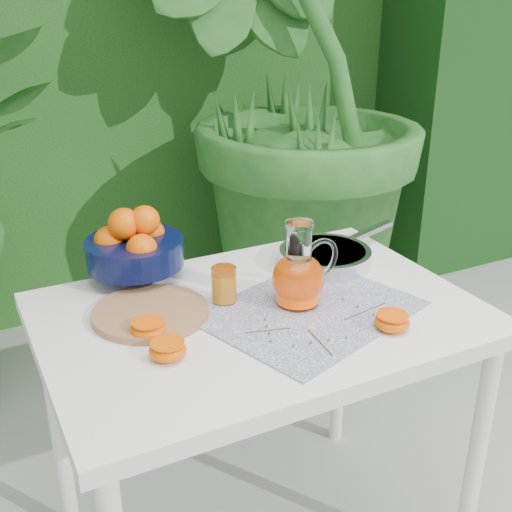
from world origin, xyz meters
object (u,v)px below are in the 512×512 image
white_table (260,340)px  cutting_board (151,313)px  fruit_bowl (134,246)px  saute_pan (326,256)px  juice_pitcher (299,276)px

white_table → cutting_board: 0.27m
fruit_bowl → saute_pan: (0.48, -0.15, -0.06)m
cutting_board → juice_pitcher: 0.35m
fruit_bowl → juice_pitcher: size_ratio=1.25×
white_table → fruit_bowl: bearing=124.3°
juice_pitcher → fruit_bowl: bearing=133.6°
cutting_board → saute_pan: size_ratio=0.59×
cutting_board → saute_pan: (0.51, 0.06, 0.02)m
juice_pitcher → saute_pan: bearing=42.2°
white_table → fruit_bowl: fruit_bowl is taller
fruit_bowl → cutting_board: bearing=-98.4°
fruit_bowl → juice_pitcher: bearing=-46.4°
white_table → cutting_board: cutting_board is taller
cutting_board → fruit_bowl: (0.03, 0.21, 0.08)m
juice_pitcher → saute_pan: (0.18, 0.17, -0.05)m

